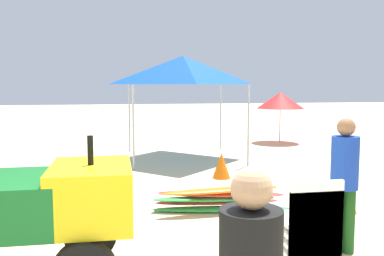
% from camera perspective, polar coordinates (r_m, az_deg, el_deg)
% --- Properties ---
extents(utility_cart, '(2.55, 1.28, 1.50)m').
position_cam_1_polar(utility_cart, '(4.67, -23.31, -9.89)').
color(utility_cart, '#146023').
rests_on(utility_cart, ground).
extents(stacked_plastic_chairs, '(0.48, 0.48, 1.20)m').
position_cam_1_polar(stacked_plastic_chairs, '(4.03, 15.36, -13.40)').
color(stacked_plastic_chairs, white).
rests_on(stacked_plastic_chairs, ground).
extents(surfboard_pile, '(2.22, 0.75, 0.40)m').
position_cam_1_polar(surfboard_pile, '(6.90, 3.59, -9.44)').
color(surfboard_pile, green).
rests_on(surfboard_pile, ground).
extents(lifeguard_far_right, '(0.32, 0.32, 1.62)m').
position_cam_1_polar(lifeguard_far_right, '(5.37, 19.65, -6.15)').
color(lifeguard_far_right, '#194C19').
rests_on(lifeguard_far_right, ground).
extents(popup_canopy, '(2.85, 2.85, 2.77)m').
position_cam_1_polar(popup_canopy, '(11.55, -1.21, 7.72)').
color(popup_canopy, '#B2B2B7').
rests_on(popup_canopy, ground).
extents(beach_umbrella_left, '(1.62, 1.62, 1.75)m').
position_cam_1_polar(beach_umbrella_left, '(15.07, 11.70, 3.64)').
color(beach_umbrella_left, beige).
rests_on(beach_umbrella_left, ground).
extents(traffic_cone_near, '(0.32, 0.32, 0.46)m').
position_cam_1_polar(traffic_cone_near, '(7.23, 19.93, -8.77)').
color(traffic_cone_near, orange).
rests_on(traffic_cone_near, ground).
extents(traffic_cone_far, '(0.39, 0.39, 0.56)m').
position_cam_1_polar(traffic_cone_far, '(9.22, 3.95, -5.00)').
color(traffic_cone_far, orange).
rests_on(traffic_cone_far, ground).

